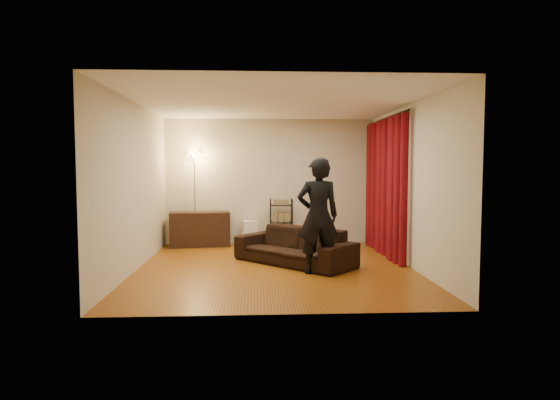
{
  "coord_description": "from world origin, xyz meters",
  "views": [
    {
      "loc": [
        -0.31,
        -7.66,
        1.66
      ],
      "look_at": [
        0.1,
        0.3,
        1.1
      ],
      "focal_mm": 30.0,
      "sensor_mm": 36.0,
      "label": 1
    }
  ],
  "objects": [
    {
      "name": "media_cabinet",
      "position": [
        -1.49,
        2.17,
        0.36
      ],
      "size": [
        1.29,
        0.61,
        0.72
      ],
      "primitive_type": "cube",
      "rotation": [
        0.0,
        0.0,
        0.12
      ],
      "color": "#321D12",
      "rests_on": "ground"
    },
    {
      "name": "wall_front",
      "position": [
        0.0,
        -2.5,
        1.35
      ],
      "size": [
        5.0,
        0.0,
        5.0
      ],
      "primitive_type": "plane",
      "rotation": [
        -1.57,
        0.0,
        0.0
      ],
      "color": "beige",
      "rests_on": "ground"
    },
    {
      "name": "floor_lamp",
      "position": [
        -1.6,
        2.2,
        1.04
      ],
      "size": [
        0.4,
        0.4,
        2.07
      ],
      "primitive_type": null,
      "rotation": [
        0.0,
        0.0,
        -0.08
      ],
      "color": "silver",
      "rests_on": "ground"
    },
    {
      "name": "wall_back",
      "position": [
        0.0,
        2.5,
        1.35
      ],
      "size": [
        5.0,
        0.0,
        5.0
      ],
      "primitive_type": "plane",
      "rotation": [
        1.57,
        0.0,
        0.0
      ],
      "color": "beige",
      "rests_on": "ground"
    },
    {
      "name": "wall_right",
      "position": [
        2.25,
        0.0,
        1.35
      ],
      "size": [
        0.0,
        5.0,
        5.0
      ],
      "primitive_type": "plane",
      "rotation": [
        1.57,
        0.0,
        -1.57
      ],
      "color": "beige",
      "rests_on": "ground"
    },
    {
      "name": "sofa",
      "position": [
        0.34,
        0.26,
        0.31
      ],
      "size": [
        2.11,
        2.1,
        0.62
      ],
      "primitive_type": "imported",
      "rotation": [
        0.0,
        0.0,
        -0.78
      ],
      "color": "black",
      "rests_on": "ground"
    },
    {
      "name": "ceiling",
      "position": [
        0.0,
        0.0,
        2.7
      ],
      "size": [
        5.0,
        5.0,
        0.0
      ],
      "primitive_type": "plane",
      "rotation": [
        3.14,
        0.0,
        0.0
      ],
      "color": "white",
      "rests_on": "ground"
    },
    {
      "name": "floor",
      "position": [
        0.0,
        0.0,
        0.0
      ],
      "size": [
        5.0,
        5.0,
        0.0
      ],
      "primitive_type": "plane",
      "color": "#8F5216",
      "rests_on": "ground"
    },
    {
      "name": "person",
      "position": [
        0.65,
        -0.46,
        0.9
      ],
      "size": [
        0.69,
        0.49,
        1.81
      ],
      "primitive_type": "imported",
      "rotation": [
        0.0,
        0.0,
        3.22
      ],
      "color": "black",
      "rests_on": "ground"
    },
    {
      "name": "storage_boxes",
      "position": [
        -0.45,
        2.29,
        0.26
      ],
      "size": [
        0.35,
        0.3,
        0.52
      ],
      "primitive_type": null,
      "rotation": [
        0.0,
        0.0,
        0.16
      ],
      "color": "silver",
      "rests_on": "ground"
    },
    {
      "name": "curtain_rod",
      "position": [
        2.15,
        1.12,
        2.58
      ],
      "size": [
        0.04,
        2.65,
        0.04
      ],
      "primitive_type": "cylinder",
      "rotation": [
        1.57,
        0.0,
        0.0
      ],
      "color": "black",
      "rests_on": "wall_right"
    },
    {
      "name": "wire_shelf",
      "position": [
        0.22,
        2.17,
        0.5
      ],
      "size": [
        0.53,
        0.45,
        0.99
      ],
      "primitive_type": null,
      "rotation": [
        0.0,
        0.0,
        -0.33
      ],
      "color": "black",
      "rests_on": "ground"
    },
    {
      "name": "wall_left",
      "position": [
        -2.25,
        0.0,
        1.35
      ],
      "size": [
        0.0,
        5.0,
        5.0
      ],
      "primitive_type": "plane",
      "rotation": [
        1.57,
        0.0,
        1.57
      ],
      "color": "beige",
      "rests_on": "ground"
    },
    {
      "name": "curtain",
      "position": [
        2.13,
        1.12,
        1.28
      ],
      "size": [
        0.22,
        2.65,
        2.55
      ],
      "primitive_type": null,
      "color": "#6A060B",
      "rests_on": "ground"
    }
  ]
}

